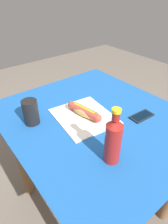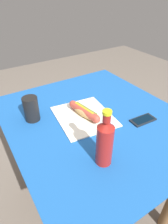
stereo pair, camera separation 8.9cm
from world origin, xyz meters
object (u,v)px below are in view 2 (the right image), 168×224
(hot_dog, at_px, (84,111))
(cell_phone, at_px, (143,120))
(soda_bottle, at_px, (105,142))
(drinking_cup, at_px, (31,109))

(hot_dog, height_order, cell_phone, hot_dog)
(hot_dog, bearing_deg, cell_phone, 51.29)
(soda_bottle, distance_m, drinking_cup, 0.44)
(cell_phone, relative_size, soda_bottle, 0.56)
(cell_phone, height_order, soda_bottle, soda_bottle)
(hot_dog, height_order, drinking_cup, drinking_cup)
(cell_phone, xyz_separation_m, drinking_cup, (-0.31, -0.46, 0.06))
(soda_bottle, bearing_deg, cell_phone, 107.85)
(soda_bottle, relative_size, drinking_cup, 1.90)
(hot_dog, xyz_separation_m, soda_bottle, (0.29, -0.10, 0.07))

